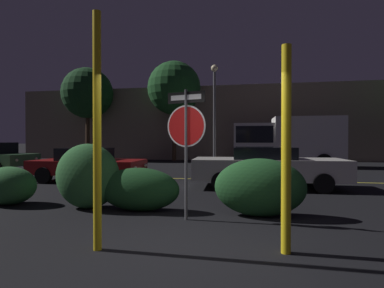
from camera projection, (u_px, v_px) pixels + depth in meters
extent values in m
plane|color=black|center=(190.00, 252.00, 4.19)|extent=(260.00, 260.00, 0.00)
cube|color=gold|center=(226.00, 180.00, 11.93)|extent=(35.46, 0.12, 0.01)
cylinder|color=#4C4C51|center=(186.00, 155.00, 5.87)|extent=(0.06, 0.06, 2.56)
cylinder|color=white|center=(186.00, 126.00, 5.87)|extent=(0.80, 0.21, 0.82)
cylinder|color=#B71414|center=(186.00, 126.00, 5.87)|extent=(0.74, 0.20, 0.76)
cube|color=black|center=(186.00, 97.00, 5.86)|extent=(0.78, 0.22, 0.22)
cube|color=white|center=(186.00, 97.00, 5.86)|extent=(0.64, 0.19, 0.10)
cylinder|color=yellow|center=(97.00, 131.00, 4.25)|extent=(0.12, 0.12, 3.39)
cylinder|color=yellow|center=(286.00, 149.00, 4.12)|extent=(0.13, 0.13, 2.88)
ellipsoid|color=#2D6633|center=(9.00, 186.00, 7.27)|extent=(1.38, 0.90, 0.93)
ellipsoid|color=#2D6633|center=(88.00, 176.00, 6.86)|extent=(1.51, 0.93, 1.49)
ellipsoid|color=#19421E|center=(139.00, 189.00, 6.62)|extent=(1.84, 0.72, 0.96)
ellipsoid|color=#1E4C23|center=(260.00, 187.00, 6.14)|extent=(1.86, 0.82, 1.19)
cylinder|color=black|center=(29.00, 164.00, 15.99)|extent=(0.62, 0.26, 0.60)
sphere|color=#F4EFCC|center=(36.00, 159.00, 15.45)|extent=(0.14, 0.14, 0.14)
sphere|color=#F4EFCC|center=(17.00, 160.00, 14.31)|extent=(0.14, 0.14, 0.14)
cube|color=maroon|center=(89.00, 167.00, 11.52)|extent=(4.13, 2.00, 0.52)
cube|color=black|center=(86.00, 154.00, 11.53)|extent=(1.67, 1.68, 0.46)
cylinder|color=black|center=(129.00, 171.00, 12.23)|extent=(0.60, 0.21, 0.60)
cylinder|color=black|center=(110.00, 177.00, 10.42)|extent=(0.60, 0.21, 0.60)
cylinder|color=black|center=(72.00, 170.00, 12.62)|extent=(0.60, 0.21, 0.60)
cylinder|color=black|center=(44.00, 175.00, 10.81)|extent=(0.60, 0.21, 0.60)
sphere|color=#F4EFCC|center=(145.00, 165.00, 11.78)|extent=(0.14, 0.14, 0.14)
sphere|color=#F4EFCC|center=(135.00, 168.00, 10.61)|extent=(0.14, 0.14, 0.14)
cube|color=silver|center=(268.00, 169.00, 9.84)|extent=(4.91, 2.05, 0.66)
cube|color=black|center=(263.00, 153.00, 9.86)|extent=(2.00, 1.66, 0.38)
cylinder|color=black|center=(308.00, 176.00, 10.52)|extent=(0.61, 0.23, 0.60)
cylinder|color=black|center=(323.00, 183.00, 8.77)|extent=(0.61, 0.23, 0.60)
cylinder|color=black|center=(223.00, 175.00, 10.92)|extent=(0.61, 0.23, 0.60)
cylinder|color=black|center=(221.00, 182.00, 9.17)|extent=(0.61, 0.23, 0.60)
sphere|color=#F4EFCC|center=(340.00, 167.00, 10.08)|extent=(0.14, 0.14, 0.14)
sphere|color=#F4EFCC|center=(354.00, 170.00, 8.95)|extent=(0.14, 0.14, 0.14)
cube|color=silver|center=(254.00, 142.00, 18.06)|extent=(2.35, 2.29, 2.17)
cube|color=black|center=(254.00, 135.00, 18.06)|extent=(2.12, 2.33, 0.95)
cube|color=silver|center=(307.00, 139.00, 17.56)|extent=(3.81, 2.45, 2.52)
cylinder|color=black|center=(255.00, 161.00, 16.93)|extent=(0.84, 0.29, 0.84)
cylinder|color=black|center=(254.00, 158.00, 19.20)|extent=(0.84, 0.29, 0.84)
cylinder|color=black|center=(324.00, 161.00, 16.32)|extent=(0.84, 0.29, 0.84)
cylinder|color=black|center=(314.00, 159.00, 18.60)|extent=(0.84, 0.29, 0.84)
cylinder|color=#4C4C51|center=(214.00, 119.00, 18.31)|extent=(0.16, 0.16, 5.77)
sphere|color=#F9E5B2|center=(214.00, 68.00, 18.27)|extent=(0.42, 0.42, 0.42)
cylinder|color=#422D1E|center=(88.00, 136.00, 24.11)|extent=(0.32, 0.32, 3.92)
sphere|color=#143819|center=(88.00, 93.00, 24.07)|extent=(4.06, 4.06, 4.06)
cylinder|color=#422D1E|center=(174.00, 134.00, 23.26)|extent=(0.32, 0.32, 4.15)
sphere|color=#19471E|center=(174.00, 88.00, 23.22)|extent=(4.13, 4.13, 4.13)
cube|color=#7A6B5B|center=(205.00, 125.00, 26.10)|extent=(31.40, 4.89, 5.90)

